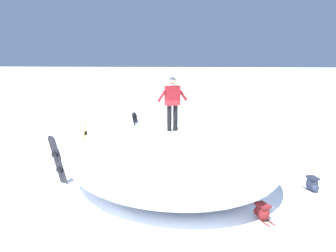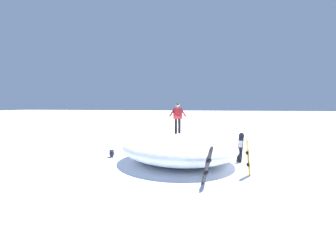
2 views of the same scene
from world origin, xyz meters
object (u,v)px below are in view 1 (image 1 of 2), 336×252
snowboard_tertiary_upright (57,159)px  snowboarder_standing (172,99)px  snowboard_primary_upright (137,130)px  backpack_near (262,211)px  backpack_far (312,184)px  snowboard_secondary_upright (85,138)px

snowboard_tertiary_upright → snowboarder_standing: bearing=-76.2°
snowboarder_standing → snowboard_tertiary_upright: 3.82m
snowboard_primary_upright → backpack_near: 6.99m
snowboarder_standing → backpack_far: size_ratio=2.68×
snowboard_secondary_upright → snowboard_tertiary_upright: size_ratio=1.02×
backpack_near → snowboarder_standing: bearing=44.8°
snowboard_secondary_upright → snowboard_tertiary_upright: bearing=-178.0°
snowboard_tertiary_upright → backpack_far: size_ratio=2.61×
snowboard_primary_upright → snowboard_tertiary_upright: 4.44m
snowboard_primary_upright → backpack_near: size_ratio=2.49×
snowboarder_standing → backpack_far: 4.69m
snowboarder_standing → backpack_far: (-0.49, -4.05, -2.31)m
snowboard_primary_upright → snowboard_tertiary_upright: bearing=159.2°
snowboarder_standing → snowboard_secondary_upright: size_ratio=1.01×
backpack_far → backpack_near: bearing=136.6°
snowboard_primary_upright → snowboard_tertiary_upright: (-4.15, 1.58, 0.02)m
backpack_near → backpack_far: size_ratio=1.02×
snowboarder_standing → backpack_near: (-2.33, -2.31, -2.32)m
snowboard_tertiary_upright → backpack_near: (-1.51, -5.63, -0.61)m
snowboard_tertiary_upright → backpack_near: snowboard_tertiary_upright is taller
snowboarder_standing → snowboard_secondary_upright: bearing=62.8°
snowboard_secondary_upright → backpack_near: size_ratio=2.60×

